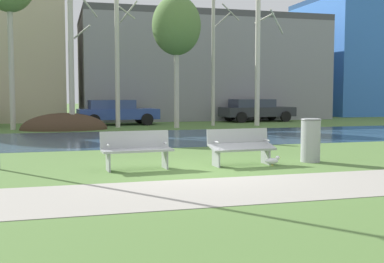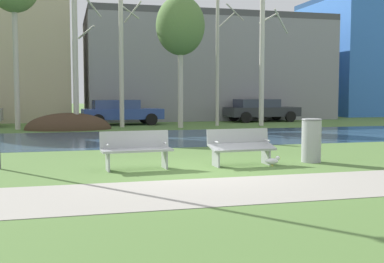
% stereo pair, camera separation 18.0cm
% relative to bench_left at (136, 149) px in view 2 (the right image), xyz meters
% --- Properties ---
extents(ground_plane, '(120.00, 120.00, 0.00)m').
position_rel_bench_left_xyz_m(ground_plane, '(1.27, 9.36, -0.47)').
color(ground_plane, '#517538').
extents(paved_path_strip, '(60.00, 2.38, 0.01)m').
position_rel_bench_left_xyz_m(paved_path_strip, '(1.27, -2.76, -0.47)').
color(paved_path_strip, '#9E998E').
rests_on(paved_path_strip, ground).
extents(river_band, '(80.00, 7.08, 0.01)m').
position_rel_bench_left_xyz_m(river_band, '(1.27, 7.53, -0.47)').
color(river_band, '#33516B').
rests_on(river_band, ground).
extents(soil_mound, '(4.05, 2.49, 1.59)m').
position_rel_bench_left_xyz_m(soil_mound, '(-1.46, 12.75, -0.47)').
color(soil_mound, '#423021').
rests_on(soil_mound, ground).
extents(bench_left, '(1.63, 0.66, 0.87)m').
position_rel_bench_left_xyz_m(bench_left, '(0.00, 0.00, 0.00)').
color(bench_left, '#9EA0A3').
rests_on(bench_left, ground).
extents(bench_right, '(1.63, 0.66, 0.87)m').
position_rel_bench_left_xyz_m(bench_right, '(2.53, 0.00, 0.00)').
color(bench_right, '#9EA0A3').
rests_on(bench_right, ground).
extents(trash_bin, '(0.51, 0.51, 1.10)m').
position_rel_bench_left_xyz_m(trash_bin, '(4.43, 0.05, 0.09)').
color(trash_bin, '#999B9E').
rests_on(trash_bin, ground).
extents(seagull, '(0.39, 0.15, 0.24)m').
position_rel_bench_left_xyz_m(seagull, '(3.20, -0.36, -0.34)').
color(seagull, white).
rests_on(seagull, ground).
extents(birch_center_left, '(1.38, 2.16, 7.54)m').
position_rel_bench_left_xyz_m(birch_center_left, '(-1.06, 12.46, 3.37)').
color(birch_center_left, '#BCB7A8').
rests_on(birch_center_left, ground).
extents(birch_center, '(1.16, 1.93, 7.75)m').
position_rel_bench_left_xyz_m(birch_center, '(1.20, 13.54, 3.48)').
color(birch_center, beige).
rests_on(birch_center, ground).
extents(birch_center_right, '(2.41, 2.41, 6.48)m').
position_rel_bench_left_xyz_m(birch_center_right, '(3.97, 12.45, 4.52)').
color(birch_center_right, '#BCB7A8').
rests_on(birch_center_right, ground).
extents(birch_right, '(1.54, 2.40, 7.62)m').
position_rel_bench_left_xyz_m(birch_right, '(6.26, 13.54, 3.44)').
color(birch_right, '#BCB7A8').
rests_on(birch_right, ground).
extents(birch_far_right, '(1.55, 2.28, 7.29)m').
position_rel_bench_left_xyz_m(birch_far_right, '(8.53, 12.92, 3.27)').
color(birch_far_right, beige).
rests_on(birch_far_right, ground).
extents(parked_sedan_second_blue, '(4.38, 2.18, 1.36)m').
position_rel_bench_left_xyz_m(parked_sedan_second_blue, '(1.32, 15.49, 0.26)').
color(parked_sedan_second_blue, '#2D4793').
rests_on(parked_sedan_second_blue, ground).
extents(parked_hatch_third_dark, '(4.50, 2.21, 1.36)m').
position_rel_bench_left_xyz_m(parked_hatch_third_dark, '(9.86, 16.34, 0.26)').
color(parked_hatch_third_dark, '#282B30').
rests_on(parked_hatch_third_dark, ground).
extents(building_grey_warehouse, '(16.02, 9.31, 6.85)m').
position_rel_bench_left_xyz_m(building_grey_warehouse, '(7.76, 21.99, 2.95)').
color(building_grey_warehouse, gray).
rests_on(building_grey_warehouse, ground).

